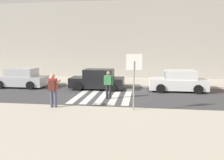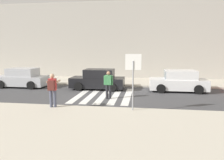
% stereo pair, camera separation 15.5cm
% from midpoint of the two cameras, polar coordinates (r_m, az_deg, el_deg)
% --- Properties ---
extents(ground_plane, '(120.00, 120.00, 0.00)m').
position_cam_midpoint_polar(ground_plane, '(14.59, -2.54, -4.12)').
color(ground_plane, '#424244').
extents(sidewalk_near, '(60.00, 6.00, 0.14)m').
position_cam_midpoint_polar(sidewalk_near, '(8.77, -9.93, -12.24)').
color(sidewalk_near, beige).
rests_on(sidewalk_near, ground).
extents(sidewalk_far, '(60.00, 4.80, 0.14)m').
position_cam_midpoint_polar(sidewalk_far, '(20.41, 0.45, -0.36)').
color(sidewalk_far, beige).
rests_on(sidewalk_far, ground).
extents(building_facade_far, '(56.00, 4.00, 7.87)m').
position_cam_midpoint_polar(building_facade_far, '(24.56, 1.78, 10.13)').
color(building_facade_far, '#ADA89E').
rests_on(building_facade_far, ground).
extents(crosswalk_stripe_0, '(0.44, 5.20, 0.01)m').
position_cam_midpoint_polar(crosswalk_stripe_0, '(15.14, -8.39, -3.73)').
color(crosswalk_stripe_0, silver).
rests_on(crosswalk_stripe_0, ground).
extents(crosswalk_stripe_1, '(0.44, 5.20, 0.01)m').
position_cam_midpoint_polar(crosswalk_stripe_1, '(14.94, -5.43, -3.84)').
color(crosswalk_stripe_1, silver).
rests_on(crosswalk_stripe_1, ground).
extents(crosswalk_stripe_2, '(0.44, 5.20, 0.01)m').
position_cam_midpoint_polar(crosswalk_stripe_2, '(14.78, -2.40, -3.94)').
color(crosswalk_stripe_2, silver).
rests_on(crosswalk_stripe_2, ground).
extents(crosswalk_stripe_3, '(0.44, 5.20, 0.01)m').
position_cam_midpoint_polar(crosswalk_stripe_3, '(14.66, 0.68, -4.04)').
color(crosswalk_stripe_3, silver).
rests_on(crosswalk_stripe_3, ground).
extents(crosswalk_stripe_4, '(0.44, 5.20, 0.01)m').
position_cam_midpoint_polar(crosswalk_stripe_4, '(14.59, 3.81, -4.12)').
color(crosswalk_stripe_4, silver).
rests_on(crosswalk_stripe_4, ground).
extents(stop_sign, '(0.76, 0.08, 2.73)m').
position_cam_midpoint_polar(stop_sign, '(10.46, 5.34, 2.77)').
color(stop_sign, gray).
rests_on(stop_sign, sidewalk_near).
extents(photographer_with_backpack, '(0.65, 0.89, 1.72)m').
position_cam_midpoint_polar(photographer_with_backpack, '(11.42, -15.55, -1.91)').
color(photographer_with_backpack, '#474C60').
rests_on(photographer_with_backpack, sidewalk_near).
extents(pedestrian_crossing, '(0.58, 0.25, 1.72)m').
position_cam_midpoint_polar(pedestrian_crossing, '(13.57, -1.24, -0.86)').
color(pedestrian_crossing, '#232328').
rests_on(pedestrian_crossing, ground).
extents(parked_car_silver, '(4.10, 1.92, 1.55)m').
position_cam_midpoint_polar(parked_car_silver, '(19.15, -22.89, 0.40)').
color(parked_car_silver, '#B7BABF').
rests_on(parked_car_silver, ground).
extents(parked_car_black, '(4.10, 1.92, 1.55)m').
position_cam_midpoint_polar(parked_car_black, '(16.84, -4.05, 0.04)').
color(parked_car_black, black).
rests_on(parked_car_black, ground).
extents(parked_car_white, '(4.10, 1.92, 1.55)m').
position_cam_midpoint_polar(parked_car_white, '(16.70, 16.63, -0.36)').
color(parked_car_white, white).
rests_on(parked_car_white, ground).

